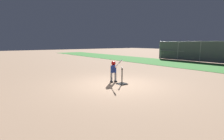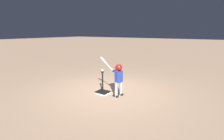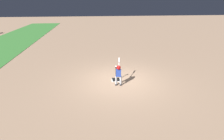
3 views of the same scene
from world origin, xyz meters
name	(u,v)px [view 2 (image 2 of 3)]	position (x,y,z in m)	size (l,w,h in m)	color
ground_plane	(109,91)	(0.00, 0.00, 0.00)	(90.00, 90.00, 0.00)	#93755B
home_plate	(103,93)	(0.07, 0.24, 0.01)	(0.44, 0.44, 0.02)	white
batting_tee	(103,90)	(0.10, 0.23, 0.10)	(0.44, 0.39, 0.74)	black
batter_child	(118,76)	(-0.48, 0.19, 0.67)	(0.94, 0.37, 1.19)	gray
baseball	(102,70)	(0.10, 0.23, 0.78)	(0.07, 0.07, 0.07)	white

